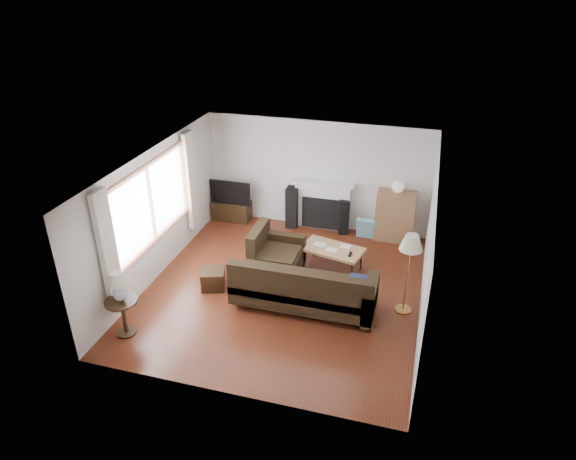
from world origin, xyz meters
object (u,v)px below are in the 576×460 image
(tv_stand, at_px, (232,210))
(sectional_sofa, at_px, (304,285))
(coffee_table, at_px, (332,258))
(bookshelf, at_px, (395,216))
(floor_lamp, at_px, (408,274))
(side_table, at_px, (124,317))

(tv_stand, xyz_separation_m, sectional_sofa, (2.51, -2.92, 0.21))
(tv_stand, distance_m, coffee_table, 3.14)
(coffee_table, bearing_deg, bookshelf, 68.72)
(floor_lamp, bearing_deg, sectional_sofa, -168.47)
(bookshelf, relative_size, floor_lamp, 0.74)
(sectional_sofa, relative_size, coffee_table, 2.28)
(tv_stand, relative_size, side_table, 1.38)
(tv_stand, bearing_deg, side_table, -91.73)
(floor_lamp, distance_m, side_table, 4.78)
(tv_stand, distance_m, bookshelf, 3.81)
(tv_stand, height_order, floor_lamp, floor_lamp)
(tv_stand, relative_size, sectional_sofa, 0.33)
(side_table, bearing_deg, floor_lamp, 23.37)
(bookshelf, distance_m, coffee_table, 1.91)
(bookshelf, bearing_deg, floor_lamp, -80.43)
(sectional_sofa, xyz_separation_m, coffee_table, (0.23, 1.39, -0.21))
(floor_lamp, bearing_deg, tv_stand, 148.77)
(bookshelf, relative_size, sectional_sofa, 0.42)
(tv_stand, bearing_deg, sectional_sofa, -49.28)
(tv_stand, distance_m, sectional_sofa, 3.86)
(tv_stand, height_order, sectional_sofa, sectional_sofa)
(side_table, bearing_deg, coffee_table, 45.50)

